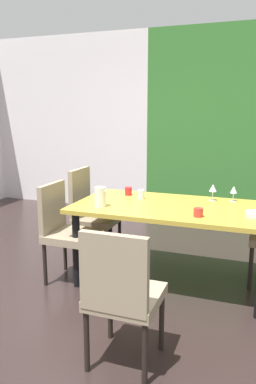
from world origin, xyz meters
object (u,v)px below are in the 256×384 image
Objects in this scene: wine_glass_east at (234,190)px; cup_south at (128,191)px; cup_left at (198,212)px; pitcher_near_window at (100,197)px; wine_glass_rear at (213,188)px; chair_left_near at (64,227)px; chair_left_far at (90,210)px; cup_center at (141,194)px; chair_head_near at (121,291)px; dining_table at (173,214)px; serving_bowl_right at (255,214)px.

cup_south is at bearing -174.98° from wine_glass_east.
cup_left is (0.82, -0.56, -0.01)m from cup_south.
cup_left is at bearing -1.55° from pitcher_near_window.
cup_left is at bearing -93.07° from wine_glass_rear.
chair_left_far is at bearing -179.47° from chair_left_near.
chair_left_near is at bearing -156.70° from wine_glass_east.
chair_left_far is at bearing 177.63° from cup_south.
wine_glass_rear is at bearing 91.71° from chair_left_far.
wine_glass_rear is 1.08× the size of wine_glass_east.
cup_center is (-0.67, -0.17, -0.08)m from wine_glass_rear.
cup_left is (0.29, 1.01, 0.27)m from chair_head_near.
cup_left is at bearing -34.77° from cup_center.
dining_table is 0.42m from cup_left.
chair_head_near is at bearing -101.23° from wine_glass_rear.
chair_left_far reaches higher than chair_left_near.
cup_south is (-0.53, 0.27, 0.13)m from dining_table.
wine_glass_east reaches higher than cup_left.
cup_south is at bearing 82.00° from pitcher_near_window.
cup_left is (-0.44, -0.17, 0.02)m from serving_bowl_right.
chair_left_near is 0.57m from chair_left_far.
dining_table is 0.50m from wine_glass_rear.
wine_glass_east is at bearing 13.25° from cup_center.
chair_left_far is (-0.98, 1.59, 0.02)m from chair_head_near.
chair_head_near is 1.70m from wine_glass_rear.
wine_glass_rear is (0.32, 0.32, 0.20)m from dining_table.
dining_table is 11.16× the size of wine_glass_rear.
wine_glass_rear is (0.32, 1.63, 0.35)m from chair_head_near.
cup_south is at bearing 162.89° from serving_bowl_right.
chair_left_far is at bearing 168.23° from cup_center.
chair_left_far is 12.69× the size of cup_left.
chair_left_far reaches higher than wine_glass_rear.
wine_glass_east is (0.51, 0.36, 0.19)m from dining_table.
pitcher_near_window reaches higher than cup_south.
cup_left is 0.89m from pitcher_near_window.
chair_left_near reaches higher than serving_bowl_right.
cup_south is at bearing -176.11° from wine_glass_rear.
wine_glass_rear is 0.20m from wine_glass_east.
cup_center is at bearing 156.84° from dining_table.
serving_bowl_right is 1.75× the size of cup_center.
cup_south is (0.46, -0.02, 0.25)m from chair_left_far.
wine_glass_rear is at bearing 14.18° from cup_center.
cup_left is at bearing 89.70° from chair_left_near.
dining_table is 9.84× the size of pitcher_near_window.
cup_south is 0.99m from cup_left.
chair_head_near is 0.93× the size of chair_left_far.
pitcher_near_window is (0.38, 0.02, 0.32)m from chair_left_near.
cup_left is at bearing 73.99° from chair_head_near.
chair_left_near is at bearing 179.70° from cup_left.
wine_glass_east is (0.51, 1.66, 0.34)m from chair_head_near.
dining_table is at bearing 106.14° from chair_left_near.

